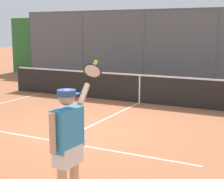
{
  "coord_description": "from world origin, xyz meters",
  "views": [
    {
      "loc": [
        -4.45,
        7.18,
        2.46
      ],
      "look_at": [
        -0.75,
        -0.12,
        1.05
      ],
      "focal_mm": 56.82,
      "sensor_mm": 36.0,
      "label": 1
    }
  ],
  "objects": [
    {
      "name": "ground_plane",
      "position": [
        0.0,
        0.0,
        0.0
      ],
      "size": [
        60.0,
        60.0,
        0.0
      ],
      "primitive_type": "plane",
      "color": "#A8603D"
    },
    {
      "name": "court_line_markings",
      "position": [
        0.0,
        1.38,
        0.0
      ],
      "size": [
        8.2,
        8.54,
        0.01
      ],
      "color": "white",
      "rests_on": "ground"
    },
    {
      "name": "fence_backdrop",
      "position": [
        0.0,
        -8.71,
        1.51
      ],
      "size": [
        19.44,
        1.37,
        3.33
      ],
      "color": "#565B60",
      "rests_on": "ground"
    },
    {
      "name": "tennis_net",
      "position": [
        0.0,
        -3.66,
        0.49
      ],
      "size": [
        10.53,
        0.09,
        1.07
      ],
      "color": "#2D2D2D",
      "rests_on": "ground"
    },
    {
      "name": "tennis_player",
      "position": [
        -1.87,
        3.39,
        0.99
      ],
      "size": [
        0.41,
        1.41,
        1.97
      ],
      "rotation": [
        0.0,
        0.0,
        -1.65
      ],
      "color": "silver",
      "rests_on": "ground"
    }
  ]
}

